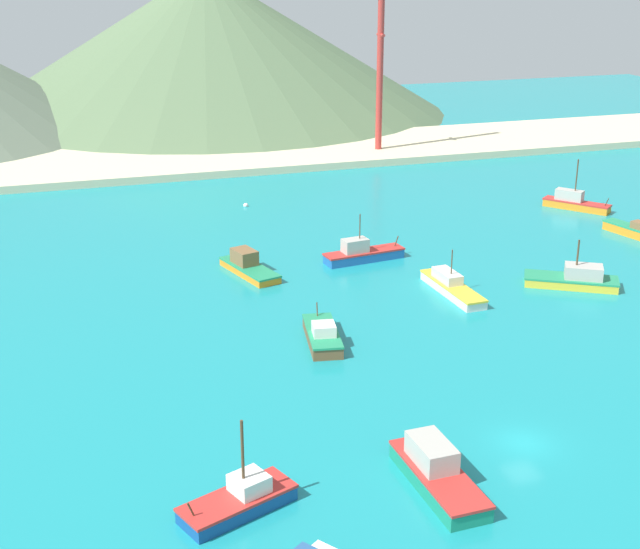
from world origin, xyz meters
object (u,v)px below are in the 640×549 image
at_px(fishing_boat_4, 437,472).
at_px(fishing_boat_8, 323,335).
at_px(fishing_boat_3, 575,202).
at_px(radio_tower, 380,57).
at_px(fishing_boat_1, 240,500).
at_px(fishing_boat_0, 362,253).
at_px(fishing_boat_7, 634,231).
at_px(fishing_boat_9, 574,279).
at_px(buoy_0, 246,205).
at_px(fishing_boat_5, 248,266).
at_px(fishing_boat_2, 451,286).

distance_m(fishing_boat_4, fishing_boat_8, 23.96).
height_order(fishing_boat_3, radio_tower, radio_tower).
distance_m(fishing_boat_1, radio_tower, 105.30).
distance_m(fishing_boat_0, fishing_boat_7, 35.41).
relative_size(fishing_boat_8, fishing_boat_9, 0.83).
height_order(fishing_boat_0, buoy_0, fishing_boat_0).
bearing_deg(fishing_boat_9, fishing_boat_8, -169.12).
height_order(fishing_boat_0, fishing_boat_7, fishing_boat_0).
bearing_deg(fishing_boat_3, fishing_boat_7, -88.92).
height_order(fishing_boat_3, fishing_boat_4, fishing_boat_3).
xyz_separation_m(fishing_boat_4, fishing_boat_5, (-2.63, 43.96, -0.21)).
xyz_separation_m(fishing_boat_1, fishing_boat_3, (58.94, 54.48, 0.18)).
height_order(fishing_boat_2, fishing_boat_9, fishing_boat_9).
bearing_deg(fishing_boat_9, fishing_boat_5, 155.92).
bearing_deg(fishing_boat_0, fishing_boat_4, -103.68).
bearing_deg(radio_tower, fishing_boat_4, -108.69).
relative_size(fishing_boat_0, fishing_boat_4, 1.02).
bearing_deg(fishing_boat_3, buoy_0, 160.89).
bearing_deg(fishing_boat_8, fishing_boat_1, -119.15).
distance_m(fishing_boat_5, fishing_boat_7, 48.76).
bearing_deg(fishing_boat_9, fishing_boat_1, -146.11).
bearing_deg(fishing_boat_4, buoy_0, 87.44).
height_order(fishing_boat_5, fishing_boat_8, fishing_boat_5).
distance_m(fishing_boat_4, radio_tower, 101.44).
xyz_separation_m(fishing_boat_3, fishing_boat_7, (0.24, -12.95, -0.22)).
distance_m(fishing_boat_3, fishing_boat_7, 12.96).
relative_size(fishing_boat_0, fishing_boat_1, 1.20).
relative_size(fishing_boat_5, fishing_boat_9, 0.96).
distance_m(fishing_boat_1, fishing_boat_9, 51.11).
height_order(fishing_boat_4, fishing_boat_9, fishing_boat_9).
bearing_deg(fishing_boat_7, fishing_boat_1, -144.94).
bearing_deg(fishing_boat_0, fishing_boat_8, -118.85).
relative_size(fishing_boat_4, fishing_boat_9, 0.96).
bearing_deg(fishing_boat_4, fishing_boat_5, 93.42).
relative_size(fishing_boat_0, fishing_boat_7, 1.15).
bearing_deg(fishing_boat_7, radio_tower, 105.00).
height_order(fishing_boat_3, fishing_boat_7, fishing_boat_3).
bearing_deg(fishing_boat_9, fishing_boat_2, 170.72).
distance_m(fishing_boat_3, fishing_boat_8, 56.06).
bearing_deg(fishing_boat_1, fishing_boat_3, 42.75).
bearing_deg(fishing_boat_0, radio_tower, 67.19).
xyz_separation_m(fishing_boat_1, buoy_0, (16.22, 69.29, -0.66)).
bearing_deg(fishing_boat_5, fishing_boat_9, -24.08).
bearing_deg(fishing_boat_7, fishing_boat_4, -137.20).
height_order(fishing_boat_8, fishing_boat_9, fishing_boat_9).
bearing_deg(fishing_boat_8, fishing_boat_9, 10.88).
bearing_deg(fishing_boat_1, fishing_boat_8, 60.85).
bearing_deg(fishing_boat_3, fishing_boat_9, -122.45).
height_order(fishing_boat_1, fishing_boat_5, fishing_boat_1).
distance_m(fishing_boat_0, fishing_boat_9, 23.56).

